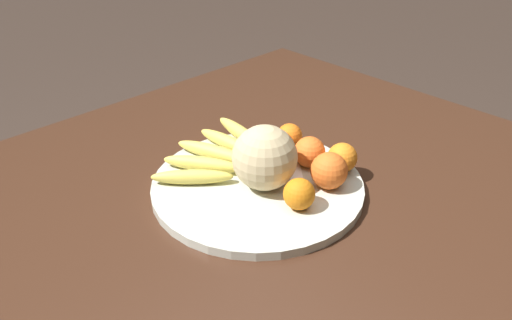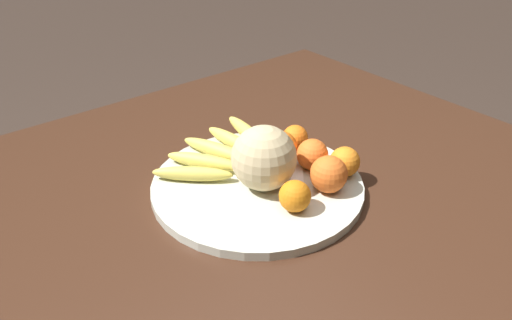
{
  "view_description": "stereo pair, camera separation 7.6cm",
  "coord_description": "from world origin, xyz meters",
  "px_view_note": "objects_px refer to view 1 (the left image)",
  "views": [
    {
      "loc": [
        -0.62,
        -0.61,
        1.3
      ],
      "look_at": [
        -0.03,
        0.0,
        0.78
      ],
      "focal_mm": 35.0,
      "sensor_mm": 36.0,
      "label": 1
    },
    {
      "loc": [
        -0.56,
        -0.66,
        1.3
      ],
      "look_at": [
        -0.03,
        0.0,
        0.78
      ],
      "focal_mm": 35.0,
      "sensor_mm": 36.0,
      "label": 2
    }
  ],
  "objects_px": {
    "banana_bunch": "(217,153)",
    "orange_front_right": "(277,147)",
    "kitchen_table": "(266,216)",
    "orange_front_left": "(310,152)",
    "melon": "(265,158)",
    "orange_back_left": "(329,171)",
    "orange_top_small": "(290,136)",
    "orange_back_right": "(299,194)",
    "produce_tag": "(292,172)",
    "fruit_bowl": "(256,184)",
    "orange_mid_center": "(342,158)"
  },
  "relations": [
    {
      "from": "orange_back_right",
      "to": "orange_back_left",
      "type": "bearing_deg",
      "value": 3.47
    },
    {
      "from": "fruit_bowl",
      "to": "orange_mid_center",
      "type": "xyz_separation_m",
      "value": [
        0.16,
        -0.1,
        0.04
      ]
    },
    {
      "from": "kitchen_table",
      "to": "produce_tag",
      "type": "distance_m",
      "value": 0.12
    },
    {
      "from": "melon",
      "to": "orange_back_left",
      "type": "distance_m",
      "value": 0.13
    },
    {
      "from": "fruit_bowl",
      "to": "orange_mid_center",
      "type": "height_order",
      "value": "orange_mid_center"
    },
    {
      "from": "kitchen_table",
      "to": "banana_bunch",
      "type": "bearing_deg",
      "value": 101.98
    },
    {
      "from": "produce_tag",
      "to": "melon",
      "type": "bearing_deg",
      "value": 127.09
    },
    {
      "from": "orange_back_right",
      "to": "orange_front_right",
      "type": "bearing_deg",
      "value": 57.66
    },
    {
      "from": "banana_bunch",
      "to": "orange_front_right",
      "type": "relative_size",
      "value": 4.08
    },
    {
      "from": "orange_front_right",
      "to": "orange_mid_center",
      "type": "relative_size",
      "value": 1.16
    },
    {
      "from": "orange_back_left",
      "to": "fruit_bowl",
      "type": "bearing_deg",
      "value": 128.03
    },
    {
      "from": "fruit_bowl",
      "to": "orange_top_small",
      "type": "xyz_separation_m",
      "value": [
        0.15,
        0.05,
        0.04
      ]
    },
    {
      "from": "orange_front_left",
      "to": "produce_tag",
      "type": "bearing_deg",
      "value": 171.95
    },
    {
      "from": "banana_bunch",
      "to": "orange_mid_center",
      "type": "distance_m",
      "value": 0.27
    },
    {
      "from": "orange_back_left",
      "to": "orange_back_right",
      "type": "distance_m",
      "value": 0.1
    },
    {
      "from": "orange_front_left",
      "to": "orange_back_left",
      "type": "xyz_separation_m",
      "value": [
        -0.03,
        -0.08,
        0.0
      ]
    },
    {
      "from": "orange_front_right",
      "to": "orange_back_left",
      "type": "distance_m",
      "value": 0.14
    },
    {
      "from": "melon",
      "to": "orange_back_left",
      "type": "xyz_separation_m",
      "value": [
        0.09,
        -0.09,
        -0.03
      ]
    },
    {
      "from": "banana_bunch",
      "to": "orange_back_left",
      "type": "relative_size",
      "value": 4.01
    },
    {
      "from": "orange_back_left",
      "to": "orange_front_left",
      "type": "bearing_deg",
      "value": 67.07
    },
    {
      "from": "orange_front_left",
      "to": "orange_back_right",
      "type": "bearing_deg",
      "value": -146.61
    },
    {
      "from": "orange_front_right",
      "to": "orange_top_small",
      "type": "bearing_deg",
      "value": 19.39
    },
    {
      "from": "orange_mid_center",
      "to": "orange_top_small",
      "type": "bearing_deg",
      "value": 92.19
    },
    {
      "from": "melon",
      "to": "orange_back_right",
      "type": "xyz_separation_m",
      "value": [
        -0.01,
        -0.1,
        -0.03
      ]
    },
    {
      "from": "fruit_bowl",
      "to": "produce_tag",
      "type": "distance_m",
      "value": 0.08
    },
    {
      "from": "kitchen_table",
      "to": "orange_front_left",
      "type": "bearing_deg",
      "value": -18.22
    },
    {
      "from": "orange_front_right",
      "to": "orange_front_left",
      "type": "bearing_deg",
      "value": -58.53
    },
    {
      "from": "produce_tag",
      "to": "banana_bunch",
      "type": "bearing_deg",
      "value": 68.82
    },
    {
      "from": "melon",
      "to": "orange_front_left",
      "type": "height_order",
      "value": "melon"
    },
    {
      "from": "banana_bunch",
      "to": "orange_back_left",
      "type": "xyz_separation_m",
      "value": [
        0.09,
        -0.24,
        0.02
      ]
    },
    {
      "from": "orange_back_right",
      "to": "produce_tag",
      "type": "bearing_deg",
      "value": 47.69
    },
    {
      "from": "orange_mid_center",
      "to": "orange_top_small",
      "type": "relative_size",
      "value": 1.09
    },
    {
      "from": "kitchen_table",
      "to": "orange_front_right",
      "type": "height_order",
      "value": "orange_front_right"
    },
    {
      "from": "orange_front_right",
      "to": "orange_top_small",
      "type": "xyz_separation_m",
      "value": [
        0.06,
        0.02,
        -0.01
      ]
    },
    {
      "from": "orange_front_right",
      "to": "kitchen_table",
      "type": "bearing_deg",
      "value": -154.7
    },
    {
      "from": "kitchen_table",
      "to": "orange_front_right",
      "type": "xyz_separation_m",
      "value": [
        0.06,
        0.03,
        0.14
      ]
    },
    {
      "from": "orange_back_left",
      "to": "produce_tag",
      "type": "bearing_deg",
      "value": 98.1
    },
    {
      "from": "kitchen_table",
      "to": "orange_front_right",
      "type": "relative_size",
      "value": 18.17
    },
    {
      "from": "kitchen_table",
      "to": "produce_tag",
      "type": "xyz_separation_m",
      "value": [
        0.05,
        -0.03,
        0.1
      ]
    },
    {
      "from": "kitchen_table",
      "to": "orange_back_right",
      "type": "xyz_separation_m",
      "value": [
        -0.03,
        -0.12,
        0.13
      ]
    },
    {
      "from": "orange_top_small",
      "to": "produce_tag",
      "type": "distance_m",
      "value": 0.11
    },
    {
      "from": "kitchen_table",
      "to": "orange_front_left",
      "type": "height_order",
      "value": "orange_front_left"
    },
    {
      "from": "orange_front_left",
      "to": "orange_top_small",
      "type": "height_order",
      "value": "orange_front_left"
    },
    {
      "from": "fruit_bowl",
      "to": "orange_back_left",
      "type": "height_order",
      "value": "orange_back_left"
    },
    {
      "from": "banana_bunch",
      "to": "produce_tag",
      "type": "distance_m",
      "value": 0.17
    },
    {
      "from": "orange_mid_center",
      "to": "orange_top_small",
      "type": "xyz_separation_m",
      "value": [
        -0.01,
        0.14,
        -0.0
      ]
    },
    {
      "from": "banana_bunch",
      "to": "orange_back_right",
      "type": "height_order",
      "value": "orange_back_right"
    },
    {
      "from": "kitchen_table",
      "to": "fruit_bowl",
      "type": "distance_m",
      "value": 0.1
    },
    {
      "from": "fruit_bowl",
      "to": "orange_front_right",
      "type": "bearing_deg",
      "value": 15.48
    },
    {
      "from": "banana_bunch",
      "to": "orange_front_right",
      "type": "distance_m",
      "value": 0.13
    }
  ]
}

